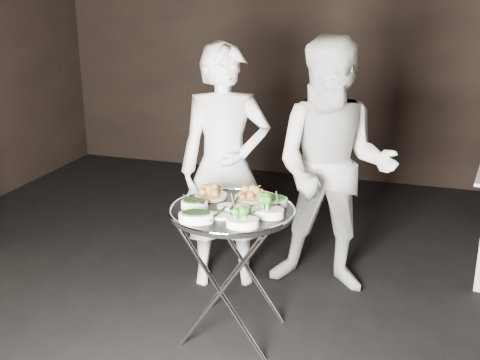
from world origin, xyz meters
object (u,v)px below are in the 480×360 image
(serving_tray, at_px, (232,211))
(waiter_right, at_px, (333,168))
(waiter_left, at_px, (225,167))
(tray_stand, at_px, (232,267))

(serving_tray, relative_size, waiter_right, 0.42)
(waiter_left, relative_size, waiter_right, 0.97)
(tray_stand, relative_size, waiter_left, 0.47)
(waiter_left, xyz_separation_m, waiter_right, (0.72, 0.12, 0.02))
(tray_stand, distance_m, waiter_left, 0.83)
(tray_stand, bearing_deg, waiter_left, 112.21)
(tray_stand, height_order, serving_tray, serving_tray)
(waiter_left, bearing_deg, waiter_right, -12.36)
(tray_stand, distance_m, waiter_right, 1.01)
(serving_tray, bearing_deg, waiter_right, 60.74)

